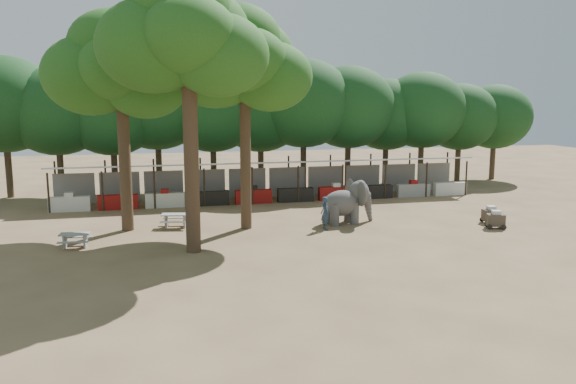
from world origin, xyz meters
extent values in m
plane|color=brown|center=(0.00, 0.00, 0.00)|extent=(100.00, 100.00, 0.00)
cube|color=#A6AAAF|center=(0.00, 14.00, 2.50)|extent=(28.00, 2.99, 0.39)
cylinder|color=#2D2319|center=(-12.60, 12.65, 1.20)|extent=(0.12, 0.12, 2.40)
cylinder|color=#2D2319|center=(-12.60, 15.35, 1.40)|extent=(0.12, 0.12, 2.80)
cube|color=silver|center=(-12.60, 12.90, 0.45)|extent=(2.38, 0.50, 0.90)
cube|color=gray|center=(-12.60, 15.30, 1.00)|extent=(2.52, 0.12, 2.00)
cylinder|color=#2D2319|center=(-9.80, 12.65, 1.20)|extent=(0.12, 0.12, 2.40)
cylinder|color=#2D2319|center=(-9.80, 15.35, 1.40)|extent=(0.12, 0.12, 2.80)
cube|color=maroon|center=(-9.80, 12.90, 0.45)|extent=(2.38, 0.50, 0.90)
cube|color=gray|center=(-9.80, 15.30, 1.00)|extent=(2.52, 0.12, 2.00)
cylinder|color=#2D2319|center=(-7.00, 12.65, 1.20)|extent=(0.12, 0.12, 2.40)
cylinder|color=#2D2319|center=(-7.00, 15.35, 1.40)|extent=(0.12, 0.12, 2.80)
cube|color=silver|center=(-7.00, 12.90, 0.45)|extent=(2.38, 0.50, 0.90)
cube|color=gray|center=(-7.00, 15.30, 1.00)|extent=(2.52, 0.12, 2.00)
cylinder|color=#2D2319|center=(-4.20, 12.65, 1.20)|extent=(0.12, 0.12, 2.40)
cylinder|color=#2D2319|center=(-4.20, 15.35, 1.40)|extent=(0.12, 0.12, 2.80)
cube|color=black|center=(-4.20, 12.90, 0.45)|extent=(2.38, 0.50, 0.90)
cube|color=gray|center=(-4.20, 15.30, 1.00)|extent=(2.52, 0.12, 2.00)
cylinder|color=#2D2319|center=(-1.40, 12.65, 1.20)|extent=(0.12, 0.12, 2.40)
cylinder|color=#2D2319|center=(-1.40, 15.35, 1.40)|extent=(0.12, 0.12, 2.80)
cube|color=maroon|center=(-1.40, 12.90, 0.45)|extent=(2.38, 0.50, 0.90)
cube|color=gray|center=(-1.40, 15.30, 1.00)|extent=(2.52, 0.12, 2.00)
cylinder|color=#2D2319|center=(1.40, 12.65, 1.20)|extent=(0.12, 0.12, 2.40)
cylinder|color=#2D2319|center=(1.40, 15.35, 1.40)|extent=(0.12, 0.12, 2.80)
cube|color=black|center=(1.40, 12.90, 0.45)|extent=(2.38, 0.50, 0.90)
cube|color=gray|center=(1.40, 15.30, 1.00)|extent=(2.52, 0.12, 2.00)
cylinder|color=#2D2319|center=(4.20, 12.65, 1.20)|extent=(0.12, 0.12, 2.40)
cylinder|color=#2D2319|center=(4.20, 15.35, 1.40)|extent=(0.12, 0.12, 2.80)
cube|color=maroon|center=(4.20, 12.90, 0.45)|extent=(2.38, 0.50, 0.90)
cube|color=gray|center=(4.20, 15.30, 1.00)|extent=(2.52, 0.12, 2.00)
cylinder|color=#2D2319|center=(7.00, 12.65, 1.20)|extent=(0.12, 0.12, 2.40)
cylinder|color=#2D2319|center=(7.00, 15.35, 1.40)|extent=(0.12, 0.12, 2.80)
cube|color=black|center=(7.00, 12.90, 0.45)|extent=(2.38, 0.50, 0.90)
cube|color=gray|center=(7.00, 15.30, 1.00)|extent=(2.52, 0.12, 2.00)
cylinder|color=#2D2319|center=(9.80, 12.65, 1.20)|extent=(0.12, 0.12, 2.40)
cylinder|color=#2D2319|center=(9.80, 15.35, 1.40)|extent=(0.12, 0.12, 2.80)
cube|color=gray|center=(9.80, 12.90, 0.45)|extent=(2.38, 0.50, 0.90)
cube|color=gray|center=(9.80, 15.30, 1.00)|extent=(2.52, 0.12, 2.00)
cylinder|color=#2D2319|center=(12.60, 12.65, 1.20)|extent=(0.12, 0.12, 2.40)
cylinder|color=#2D2319|center=(12.60, 15.35, 1.40)|extent=(0.12, 0.12, 2.80)
cube|color=silver|center=(12.60, 12.90, 0.45)|extent=(2.38, 0.50, 0.90)
cube|color=gray|center=(12.60, 15.30, 1.00)|extent=(2.52, 0.12, 2.00)
cylinder|color=#332316|center=(-9.00, 7.00, 4.60)|extent=(0.60, 0.60, 9.20)
cone|color=#332316|center=(-9.00, 7.00, 9.20)|extent=(0.57, 0.57, 2.88)
ellipsoid|color=#194815|center=(-10.40, 7.30, 7.82)|extent=(4.80, 4.80, 3.94)
ellipsoid|color=#194815|center=(-7.80, 6.40, 7.42)|extent=(4.20, 4.20, 3.44)
ellipsoid|color=#194815|center=(-8.80, 8.10, 8.42)|extent=(5.20, 5.20, 4.26)
ellipsoid|color=#194815|center=(-9.00, 5.70, 8.12)|extent=(3.80, 3.80, 3.12)
ellipsoid|color=#194815|center=(-9.30, 7.20, 9.22)|extent=(4.40, 4.40, 3.61)
cylinder|color=#332316|center=(-6.00, 2.00, 5.20)|extent=(0.64, 0.64, 10.40)
cone|color=#332316|center=(-6.00, 2.00, 10.40)|extent=(0.61, 0.61, 3.25)
ellipsoid|color=#194815|center=(-7.40, 2.30, 8.84)|extent=(4.80, 4.80, 3.94)
ellipsoid|color=#194815|center=(-4.80, 1.40, 8.44)|extent=(4.20, 4.20, 3.44)
ellipsoid|color=#194815|center=(-5.80, 3.10, 9.44)|extent=(5.20, 5.20, 4.26)
ellipsoid|color=#194815|center=(-6.00, 0.70, 9.14)|extent=(3.80, 3.80, 3.12)
ellipsoid|color=#194815|center=(-6.30, 2.20, 10.24)|extent=(4.40, 4.40, 3.61)
cylinder|color=#332316|center=(-3.00, 6.00, 4.80)|extent=(0.56, 0.56, 9.60)
cone|color=#332316|center=(-3.00, 6.00, 9.60)|extent=(0.53, 0.53, 3.00)
ellipsoid|color=#194815|center=(-4.40, 6.30, 8.16)|extent=(4.80, 4.80, 3.94)
ellipsoid|color=#194815|center=(-1.80, 5.40, 7.76)|extent=(4.20, 4.20, 3.44)
ellipsoid|color=#194815|center=(-2.80, 7.10, 8.76)|extent=(5.20, 5.20, 4.26)
ellipsoid|color=#194815|center=(-3.00, 4.70, 8.46)|extent=(3.80, 3.80, 3.12)
ellipsoid|color=#194815|center=(-3.30, 6.20, 9.56)|extent=(4.40, 4.40, 3.61)
cylinder|color=#332316|center=(-16.67, 19.00, 1.87)|extent=(0.44, 0.44, 3.74)
ellipsoid|color=black|center=(-16.67, 19.00, 5.53)|extent=(6.46, 5.95, 5.61)
cylinder|color=#332316|center=(-13.33, 19.00, 1.87)|extent=(0.44, 0.44, 3.74)
ellipsoid|color=black|center=(-13.33, 19.00, 5.53)|extent=(6.46, 5.95, 5.61)
cylinder|color=#332316|center=(-10.00, 19.00, 1.87)|extent=(0.44, 0.44, 3.74)
ellipsoid|color=black|center=(-10.00, 19.00, 5.53)|extent=(6.46, 5.95, 5.61)
cylinder|color=#332316|center=(-6.67, 19.00, 1.87)|extent=(0.44, 0.44, 3.74)
ellipsoid|color=black|center=(-6.67, 19.00, 5.53)|extent=(6.46, 5.95, 5.61)
cylinder|color=#332316|center=(-3.33, 19.00, 1.87)|extent=(0.44, 0.44, 3.74)
ellipsoid|color=black|center=(-3.33, 19.00, 5.53)|extent=(6.46, 5.95, 5.61)
cylinder|color=#332316|center=(0.00, 19.00, 1.87)|extent=(0.44, 0.44, 3.74)
ellipsoid|color=black|center=(0.00, 19.00, 5.53)|extent=(6.46, 5.95, 5.61)
cylinder|color=#332316|center=(3.33, 19.00, 1.87)|extent=(0.44, 0.44, 3.74)
ellipsoid|color=black|center=(3.33, 19.00, 5.53)|extent=(6.46, 5.95, 5.61)
cylinder|color=#332316|center=(6.67, 19.00, 1.87)|extent=(0.44, 0.44, 3.74)
ellipsoid|color=black|center=(6.67, 19.00, 5.53)|extent=(6.46, 5.95, 5.61)
cylinder|color=#332316|center=(10.00, 19.00, 1.87)|extent=(0.44, 0.44, 3.74)
ellipsoid|color=black|center=(10.00, 19.00, 5.53)|extent=(6.46, 5.95, 5.61)
cylinder|color=#332316|center=(13.33, 19.00, 1.87)|extent=(0.44, 0.44, 3.74)
ellipsoid|color=black|center=(13.33, 19.00, 5.53)|extent=(6.46, 5.95, 5.61)
cylinder|color=#332316|center=(16.67, 19.00, 1.87)|extent=(0.44, 0.44, 3.74)
ellipsoid|color=black|center=(16.67, 19.00, 5.53)|extent=(6.46, 5.95, 5.61)
cylinder|color=#332316|center=(20.00, 19.00, 1.87)|extent=(0.44, 0.44, 3.74)
ellipsoid|color=black|center=(20.00, 19.00, 5.53)|extent=(6.46, 5.95, 5.61)
ellipsoid|color=#444242|center=(2.20, 5.90, 1.13)|extent=(2.32, 1.57, 1.40)
cylinder|color=#444242|center=(1.66, 5.49, 0.59)|extent=(0.57, 0.57, 1.18)
cylinder|color=#444242|center=(1.57, 6.14, 0.59)|extent=(0.57, 0.57, 1.18)
cylinder|color=#444242|center=(2.84, 5.66, 0.59)|extent=(0.57, 0.57, 1.18)
cylinder|color=#444242|center=(2.74, 6.32, 0.59)|extent=(0.57, 0.57, 1.18)
ellipsoid|color=#444242|center=(3.22, 6.05, 1.63)|extent=(1.33, 1.13, 1.30)
ellipsoid|color=#444242|center=(3.11, 5.40, 1.66)|extent=(0.35, 1.08, 1.33)
ellipsoid|color=#444242|center=(2.93, 6.65, 1.66)|extent=(0.35, 1.08, 1.33)
cone|color=#444242|center=(3.84, 6.15, 0.73)|extent=(0.60, 0.60, 1.47)
imported|color=#26384C|center=(0.95, 4.83, 0.85)|extent=(0.42, 0.62, 1.71)
cube|color=gray|center=(-11.18, 3.94, 0.64)|extent=(1.38, 0.73, 0.05)
cube|color=gray|center=(-11.62, 3.97, 0.31)|extent=(0.13, 0.54, 0.62)
cube|color=gray|center=(-10.73, 3.90, 0.31)|extent=(0.13, 0.54, 0.62)
cube|color=gray|center=(-11.22, 3.45, 0.37)|extent=(1.34, 0.33, 0.04)
cube|color=gray|center=(-11.13, 4.42, 0.37)|extent=(1.34, 0.33, 0.04)
cube|color=gray|center=(-6.58, 7.05, 0.69)|extent=(1.54, 0.93, 0.06)
cube|color=gray|center=(-7.06, 7.14, 0.34)|extent=(0.20, 0.59, 0.67)
cube|color=gray|center=(-6.11, 6.96, 0.34)|extent=(0.20, 0.59, 0.67)
cube|color=gray|center=(-6.68, 6.53, 0.40)|extent=(1.46, 0.50, 0.05)
cube|color=gray|center=(-6.49, 7.57, 0.40)|extent=(1.46, 0.50, 0.05)
cube|color=#352C24|center=(9.63, 2.92, 0.44)|extent=(1.01, 0.79, 0.62)
cylinder|color=black|center=(9.20, 2.76, 0.13)|extent=(0.27, 0.14, 0.27)
cylinder|color=black|center=(9.87, 2.53, 0.13)|extent=(0.27, 0.14, 0.27)
cylinder|color=black|center=(9.39, 3.31, 0.13)|extent=(0.27, 0.14, 0.27)
cylinder|color=black|center=(10.06, 3.08, 0.13)|extent=(0.27, 0.14, 0.27)
cube|color=silver|center=(9.63, 2.92, 0.84)|extent=(0.53, 0.48, 0.22)
cube|color=#352C24|center=(10.17, 4.20, 0.43)|extent=(0.89, 0.56, 0.61)
cylinder|color=black|center=(9.82, 3.93, 0.13)|extent=(0.26, 0.06, 0.26)
cylinder|color=black|center=(10.51, 3.90, 0.13)|extent=(0.26, 0.06, 0.26)
cylinder|color=black|center=(9.84, 4.50, 0.13)|extent=(0.26, 0.06, 0.26)
cylinder|color=black|center=(10.53, 4.47, 0.13)|extent=(0.26, 0.06, 0.26)
cube|color=silver|center=(10.17, 4.20, 0.82)|extent=(0.45, 0.36, 0.22)
camera|label=1|loc=(-7.55, -22.33, 6.62)|focal=35.00mm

